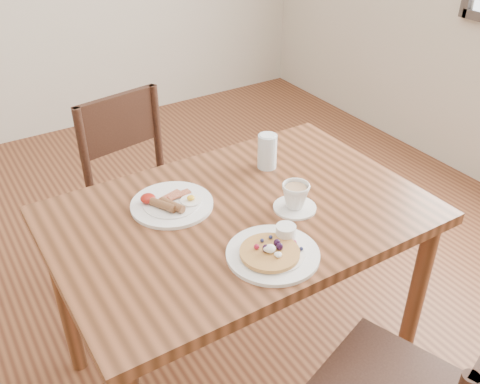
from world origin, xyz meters
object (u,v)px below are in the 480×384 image
(dining_table, at_px, (240,235))
(water_glass, at_px, (267,151))
(pancake_plate, at_px, (273,251))
(teacup_saucer, at_px, (295,198))
(breakfast_plate, at_px, (171,204))
(chair_far, at_px, (142,188))

(dining_table, relative_size, water_glass, 9.36)
(pancake_plate, bearing_deg, dining_table, 80.77)
(teacup_saucer, bearing_deg, breakfast_plate, 146.06)
(chair_far, distance_m, breakfast_plate, 0.62)
(breakfast_plate, height_order, water_glass, water_glass)
(chair_far, bearing_deg, dining_table, 86.36)
(breakfast_plate, xyz_separation_m, teacup_saucer, (0.33, -0.23, 0.03))
(dining_table, bearing_deg, teacup_saucer, -29.09)
(chair_far, relative_size, water_glass, 6.86)
(water_glass, bearing_deg, teacup_saucer, -105.94)
(breakfast_plate, bearing_deg, chair_far, 78.89)
(dining_table, distance_m, pancake_plate, 0.27)
(chair_far, distance_m, teacup_saucer, 0.86)
(chair_far, xyz_separation_m, breakfast_plate, (-0.11, -0.54, 0.27))
(dining_table, relative_size, chair_far, 1.36)
(dining_table, xyz_separation_m, chair_far, (-0.07, 0.68, -0.16))
(water_glass, bearing_deg, dining_table, -141.48)
(chair_far, distance_m, water_glass, 0.67)
(teacup_saucer, bearing_deg, water_glass, 74.06)
(breakfast_plate, height_order, teacup_saucer, teacup_saucer)
(chair_far, relative_size, pancake_plate, 3.26)
(dining_table, xyz_separation_m, teacup_saucer, (0.16, -0.09, 0.14))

